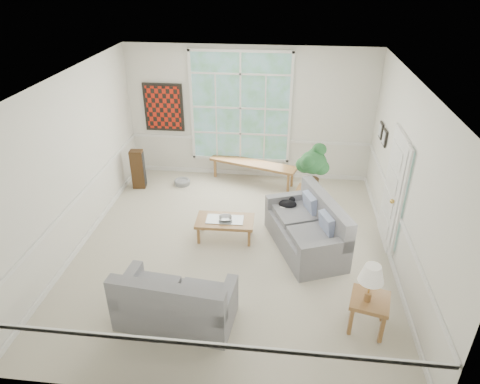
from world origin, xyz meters
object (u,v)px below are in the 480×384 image
(loveseat_right, at_px, (306,225))
(loveseat_front, at_px, (176,295))
(coffee_table, at_px, (225,229))
(end_table, at_px, (308,200))
(side_table, at_px, (368,313))

(loveseat_right, xyz_separation_m, loveseat_front, (-1.85, -1.95, -0.04))
(loveseat_right, bearing_deg, coffee_table, 152.82)
(end_table, bearing_deg, loveseat_front, -120.84)
(loveseat_front, xyz_separation_m, side_table, (2.68, 0.14, -0.18))
(end_table, bearing_deg, loveseat_right, -93.84)
(coffee_table, distance_m, end_table, 1.92)
(loveseat_right, distance_m, coffee_table, 1.48)
(loveseat_front, relative_size, side_table, 3.09)
(side_table, bearing_deg, loveseat_right, 114.58)
(coffee_table, bearing_deg, side_table, -42.01)
(loveseat_right, relative_size, loveseat_front, 1.09)
(loveseat_right, distance_m, loveseat_front, 2.69)
(coffee_table, height_order, end_table, end_table)
(coffee_table, bearing_deg, end_table, 35.28)
(loveseat_front, relative_size, end_table, 3.32)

